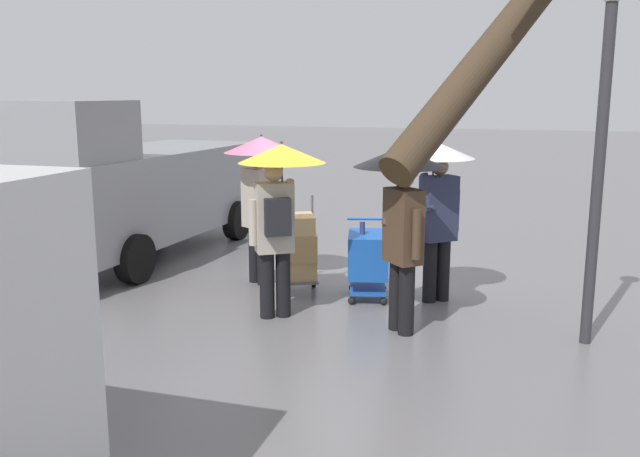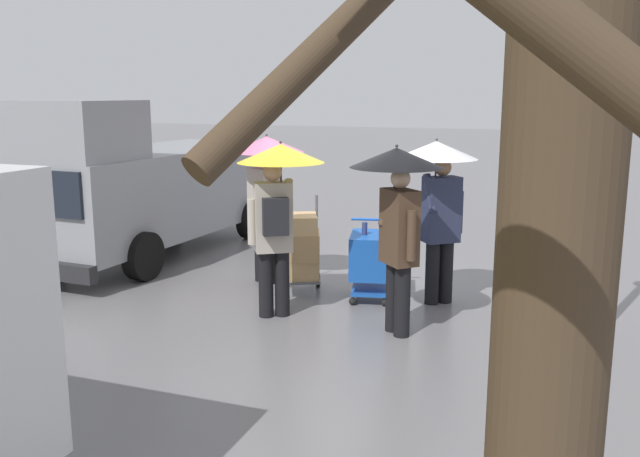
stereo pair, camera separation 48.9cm
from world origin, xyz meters
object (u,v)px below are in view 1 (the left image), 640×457
(hand_dolly_boxes, at_px, (298,248))
(street_lamp, at_px, (602,125))
(cargo_van_parked_right, at_px, (130,187))
(pedestrian_white_side, at_px, (401,195))
(pedestrian_pink_side, at_px, (436,182))
(shopping_cart_vendor, at_px, (368,257))
(pedestrian_far_side, at_px, (260,174))
(pedestrian_black_side, at_px, (278,190))

(hand_dolly_boxes, relative_size, street_lamp, 0.34)
(hand_dolly_boxes, height_order, street_lamp, street_lamp)
(cargo_van_parked_right, relative_size, hand_dolly_boxes, 4.11)
(hand_dolly_boxes, height_order, pedestrian_white_side, pedestrian_white_side)
(hand_dolly_boxes, height_order, pedestrian_pink_side, pedestrian_pink_side)
(pedestrian_pink_side, bearing_deg, cargo_van_parked_right, -10.53)
(shopping_cart_vendor, distance_m, pedestrian_white_side, 1.64)
(pedestrian_pink_side, bearing_deg, hand_dolly_boxes, 6.19)
(pedestrian_far_side, distance_m, street_lamp, 4.51)
(street_lamp, bearing_deg, pedestrian_black_side, 3.28)
(pedestrian_white_side, bearing_deg, pedestrian_far_side, -30.38)
(pedestrian_white_side, relative_size, street_lamp, 0.56)
(pedestrian_black_side, distance_m, street_lamp, 3.62)
(cargo_van_parked_right, xyz_separation_m, pedestrian_black_side, (-3.47, 2.16, 0.39))
(pedestrian_far_side, bearing_deg, pedestrian_pink_side, 177.91)
(cargo_van_parked_right, distance_m, pedestrian_white_side, 5.43)
(pedestrian_pink_side, bearing_deg, street_lamp, 151.44)
(cargo_van_parked_right, xyz_separation_m, pedestrian_white_side, (-4.95, 2.19, 0.41))
(pedestrian_black_side, height_order, pedestrian_far_side, same)
(shopping_cart_vendor, bearing_deg, cargo_van_parked_right, -14.01)
(hand_dolly_boxes, distance_m, pedestrian_black_side, 1.38)
(shopping_cart_vendor, xyz_separation_m, street_lamp, (-2.69, 0.88, 1.80))
(street_lamp, bearing_deg, cargo_van_parked_right, -15.66)
(pedestrian_pink_side, xyz_separation_m, pedestrian_white_side, (0.20, 1.24, 0.00))
(cargo_van_parked_right, height_order, pedestrian_pink_side, cargo_van_parked_right)
(pedestrian_pink_side, bearing_deg, pedestrian_white_side, 80.82)
(cargo_van_parked_right, xyz_separation_m, street_lamp, (-6.99, 1.96, 1.19))
(pedestrian_far_side, bearing_deg, street_lamp, 165.77)
(cargo_van_parked_right, distance_m, street_lamp, 7.35)
(cargo_van_parked_right, relative_size, pedestrian_far_side, 2.52)
(hand_dolly_boxes, bearing_deg, shopping_cart_vendor, -175.28)
(pedestrian_far_side, height_order, street_lamp, street_lamp)
(shopping_cart_vendor, relative_size, hand_dolly_boxes, 0.79)
(pedestrian_pink_side, xyz_separation_m, street_lamp, (-1.84, 1.00, 0.79))
(pedestrian_black_side, xyz_separation_m, street_lamp, (-3.52, -0.20, 0.80))
(cargo_van_parked_right, bearing_deg, pedestrian_far_side, 162.10)
(hand_dolly_boxes, relative_size, pedestrian_white_side, 0.61)
(hand_dolly_boxes, xyz_separation_m, street_lamp, (-3.64, 0.81, 1.74))
(street_lamp, bearing_deg, pedestrian_far_side, -14.23)
(cargo_van_parked_right, distance_m, hand_dolly_boxes, 3.58)
(pedestrian_black_side, bearing_deg, cargo_van_parked_right, -31.93)
(shopping_cart_vendor, height_order, pedestrian_pink_side, pedestrian_pink_side)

